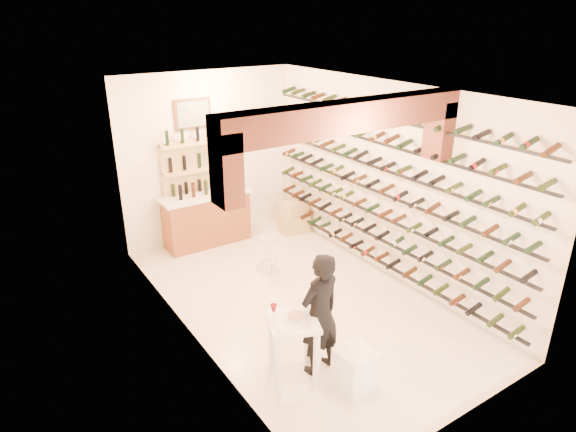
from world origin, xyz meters
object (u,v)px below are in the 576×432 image
object	(u,v)px
back_counter	(207,217)
chrome_barstool	(269,252)
tasting_table	(293,330)
crate_lower	(294,223)
wine_rack	(378,188)
person	(320,314)
white_stool	(355,369)

from	to	relation	value
back_counter	chrome_barstool	distance (m)	1.71
tasting_table	crate_lower	size ratio (longest dim) A/B	1.78
crate_lower	wine_rack	bearing A→B (deg)	-86.59
wine_rack	crate_lower	distance (m)	2.60
person	crate_lower	bearing A→B (deg)	-127.23
tasting_table	wine_rack	bearing A→B (deg)	50.87
person	tasting_table	bearing A→B (deg)	-14.89
wine_rack	tasting_table	xyz separation A→B (m)	(-2.61, -1.43, -0.87)
back_counter	crate_lower	size ratio (longest dim) A/B	3.02
back_counter	crate_lower	distance (m)	1.80
wine_rack	person	world-z (taller)	wine_rack
back_counter	chrome_barstool	size ratio (longest dim) A/B	2.54
white_stool	person	xyz separation A→B (m)	(-0.17, 0.50, 0.54)
chrome_barstool	white_stool	bearing A→B (deg)	-101.85
back_counter	crate_lower	world-z (taller)	back_counter
wine_rack	back_counter	bearing A→B (deg)	124.66
white_stool	person	size ratio (longest dim) A/B	0.32
white_stool	person	world-z (taller)	person
back_counter	white_stool	size ratio (longest dim) A/B	3.29
wine_rack	back_counter	size ratio (longest dim) A/B	3.35
person	chrome_barstool	size ratio (longest dim) A/B	2.38
back_counter	person	bearing A→B (deg)	-95.79
crate_lower	person	bearing A→B (deg)	-119.95
wine_rack	person	xyz separation A→B (m)	(-2.25, -1.48, -0.75)
tasting_table	chrome_barstool	world-z (taller)	tasting_table
chrome_barstool	tasting_table	bearing A→B (deg)	-115.36
back_counter	person	xyz separation A→B (m)	(-0.42, -4.13, 0.27)
white_stool	chrome_barstool	bearing A→B (deg)	78.15
back_counter	tasting_table	size ratio (longest dim) A/B	1.70
person	crate_lower	xyz separation A→B (m)	(2.12, 3.68, -0.63)
chrome_barstool	wine_rack	bearing A→B (deg)	-33.82
back_counter	tasting_table	bearing A→B (deg)	-100.76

